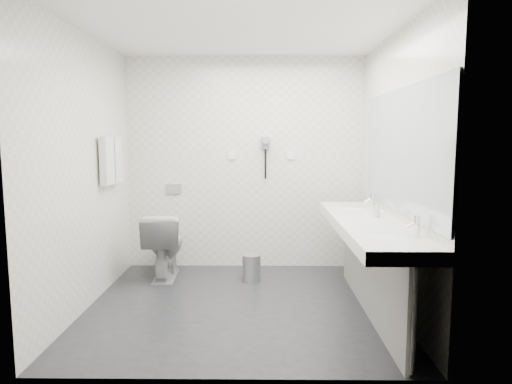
{
  "coord_description": "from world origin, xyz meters",
  "views": [
    {
      "loc": [
        0.19,
        -4.03,
        1.55
      ],
      "look_at": [
        0.15,
        0.15,
        1.05
      ],
      "focal_mm": 31.33,
      "sensor_mm": 36.0,
      "label": 1
    }
  ],
  "objects": [
    {
      "name": "dryer_barrel",
      "position": [
        0.25,
        1.2,
        1.53
      ],
      "size": [
        0.08,
        0.14,
        0.08
      ],
      "primitive_type": "cylinder",
      "rotation": [
        1.57,
        0.0,
        0.0
      ],
      "color": "gray",
      "rests_on": "dryer_cradle"
    },
    {
      "name": "faucet_far",
      "position": [
        1.32,
        0.45,
        0.92
      ],
      "size": [
        0.04,
        0.04,
        0.15
      ],
      "primitive_type": "cylinder",
      "color": "silver",
      "rests_on": "vanity_counter"
    },
    {
      "name": "vanity_post_near",
      "position": [
        1.18,
        -1.24,
        0.38
      ],
      "size": [
        0.06,
        0.06,
        0.75
      ],
      "primitive_type": "cylinder",
      "color": "silver",
      "rests_on": "floor"
    },
    {
      "name": "towel_rail",
      "position": [
        -1.35,
        0.55,
        1.55
      ],
      "size": [
        0.02,
        0.62,
        0.02
      ],
      "primitive_type": "cylinder",
      "rotation": [
        1.57,
        0.0,
        0.0
      ],
      "color": "silver",
      "rests_on": "wall_left"
    },
    {
      "name": "mirror",
      "position": [
        1.39,
        -0.2,
        1.45
      ],
      "size": [
        0.02,
        2.2,
        1.05
      ],
      "primitive_type": "cube",
      "color": "#B2BCC6",
      "rests_on": "wall_right"
    },
    {
      "name": "switch_plate_a",
      "position": [
        -0.15,
        1.29,
        1.35
      ],
      "size": [
        0.09,
        0.02,
        0.09
      ],
      "primitive_type": "cube",
      "color": "white",
      "rests_on": "wall_back"
    },
    {
      "name": "dryer_cord",
      "position": [
        0.25,
        1.26,
        1.25
      ],
      "size": [
        0.02,
        0.02,
        0.35
      ],
      "primitive_type": "cylinder",
      "color": "black",
      "rests_on": "dryer_cradle"
    },
    {
      "name": "wall_back",
      "position": [
        0.0,
        1.3,
        1.25
      ],
      "size": [
        2.8,
        0.0,
        2.8
      ],
      "primitive_type": "plane",
      "rotation": [
        1.57,
        0.0,
        0.0
      ],
      "color": "silver",
      "rests_on": "floor"
    },
    {
      "name": "flush_plate",
      "position": [
        -0.85,
        1.29,
        0.95
      ],
      "size": [
        0.18,
        0.02,
        0.12
      ],
      "primitive_type": "cube",
      "color": "#B2B5BA",
      "rests_on": "wall_back"
    },
    {
      "name": "towel_near",
      "position": [
        -1.34,
        0.41,
        1.33
      ],
      "size": [
        0.07,
        0.24,
        0.48
      ],
      "primitive_type": "cube",
      "color": "silver",
      "rests_on": "towel_rail"
    },
    {
      "name": "wall_left",
      "position": [
        -1.4,
        0.0,
        1.25
      ],
      "size": [
        0.0,
        2.6,
        2.6
      ],
      "primitive_type": "plane",
      "rotation": [
        1.57,
        0.0,
        1.57
      ],
      "color": "silver",
      "rests_on": "floor"
    },
    {
      "name": "toilet",
      "position": [
        -0.89,
        0.85,
        0.37
      ],
      "size": [
        0.45,
        0.75,
        0.73
      ],
      "primitive_type": "imported",
      "rotation": [
        0.0,
        0.0,
        3.19
      ],
      "color": "white",
      "rests_on": "floor"
    },
    {
      "name": "towel_far",
      "position": [
        -1.34,
        0.69,
        1.33
      ],
      "size": [
        0.07,
        0.24,
        0.48
      ],
      "primitive_type": "cube",
      "color": "silver",
      "rests_on": "towel_rail"
    },
    {
      "name": "wall_front",
      "position": [
        0.0,
        -1.3,
        1.25
      ],
      "size": [
        2.8,
        0.0,
        2.8
      ],
      "primitive_type": "plane",
      "rotation": [
        -1.57,
        0.0,
        0.0
      ],
      "color": "silver",
      "rests_on": "floor"
    },
    {
      "name": "faucet_near",
      "position": [
        1.32,
        -0.85,
        0.92
      ],
      "size": [
        0.04,
        0.04,
        0.15
      ],
      "primitive_type": "cylinder",
      "color": "silver",
      "rests_on": "vanity_counter"
    },
    {
      "name": "basin_near",
      "position": [
        1.12,
        -0.85,
        0.83
      ],
      "size": [
        0.4,
        0.31,
        0.05
      ],
      "primitive_type": "ellipsoid",
      "color": "white",
      "rests_on": "vanity_counter"
    },
    {
      "name": "vanity_counter",
      "position": [
        1.12,
        -0.2,
        0.8
      ],
      "size": [
        0.55,
        2.2,
        0.1
      ],
      "primitive_type": "cube",
      "color": "white",
      "rests_on": "floor"
    },
    {
      "name": "pedal_bin",
      "position": [
        0.1,
        0.7,
        0.14
      ],
      "size": [
        0.2,
        0.2,
        0.28
      ],
      "primitive_type": "cylinder",
      "rotation": [
        0.0,
        0.0,
        0.01
      ],
      "color": "#B2B5BA",
      "rests_on": "floor"
    },
    {
      "name": "bin_lid",
      "position": [
        0.1,
        0.7,
        0.29
      ],
      "size": [
        0.2,
        0.2,
        0.02
      ],
      "primitive_type": "cylinder",
      "color": "#B2B5BA",
      "rests_on": "pedal_bin"
    },
    {
      "name": "wall_right",
      "position": [
        1.4,
        0.0,
        1.25
      ],
      "size": [
        0.0,
        2.6,
        2.6
      ],
      "primitive_type": "plane",
      "rotation": [
        1.57,
        0.0,
        -1.57
      ],
      "color": "silver",
      "rests_on": "floor"
    },
    {
      "name": "soap_bottle_a",
      "position": [
        1.23,
        -0.06,
        0.9
      ],
      "size": [
        0.06,
        0.06,
        0.1
      ],
      "primitive_type": "imported",
      "rotation": [
        0.0,
        0.0,
        0.74
      ],
      "color": "beige",
      "rests_on": "vanity_counter"
    },
    {
      "name": "dryer_cradle",
      "position": [
        0.25,
        1.27,
        1.5
      ],
      "size": [
        0.1,
        0.04,
        0.14
      ],
      "primitive_type": "cube",
      "color": "gray",
      "rests_on": "wall_back"
    },
    {
      "name": "vanity_post_far",
      "position": [
        1.18,
        0.84,
        0.38
      ],
      "size": [
        0.06,
        0.06,
        0.75
      ],
      "primitive_type": "cylinder",
      "color": "silver",
      "rests_on": "floor"
    },
    {
      "name": "vanity_panel",
      "position": [
        1.15,
        -0.2,
        0.38
      ],
      "size": [
        0.03,
        2.15,
        0.75
      ],
      "primitive_type": "cube",
      "color": "gray",
      "rests_on": "floor"
    },
    {
      "name": "basin_far",
      "position": [
        1.12,
        0.45,
        0.83
      ],
      "size": [
        0.4,
        0.31,
        0.05
      ],
      "primitive_type": "ellipsoid",
      "color": "white",
      "rests_on": "vanity_counter"
    },
    {
      "name": "floor",
      "position": [
        0.0,
        0.0,
        0.0
      ],
      "size": [
        2.8,
        2.8,
        0.0
      ],
      "primitive_type": "plane",
      "color": "#232327",
      "rests_on": "ground"
    },
    {
      "name": "glass_left",
      "position": [
        1.27,
        0.11,
        0.9
      ],
      "size": [
        0.07,
        0.07,
        0.1
      ],
      "primitive_type": "cylinder",
      "rotation": [
        0.0,
        0.0,
        0.3
      ],
      "color": "silver",
      "rests_on": "vanity_counter"
    },
    {
      "name": "switch_plate_b",
      "position": [
        0.55,
        1.29,
        1.35
      ],
      "size": [
        0.09,
        0.02,
        0.09
      ],
      "primitive_type": "cube",
      "color": "white",
      "rests_on": "wall_back"
    },
    {
      "name": "ceiling",
      "position": [
        0.0,
        0.0,
        2.5
      ],
      "size": [
        2.8,
        2.8,
        0.0
      ],
      "primitive_type": "plane",
      "rotation": [
        3.14,
        0.0,
        0.0
      ],
      "color": "white",
      "rests_on": "wall_back"
    }
  ]
}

